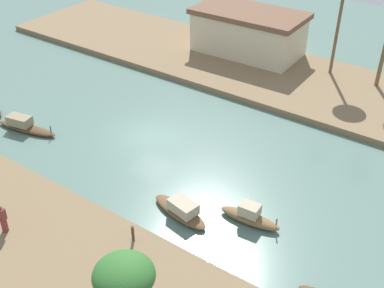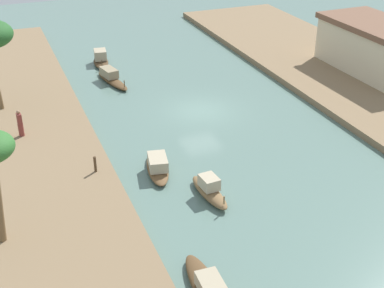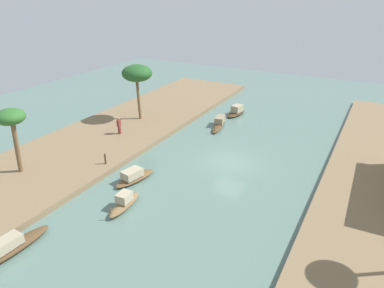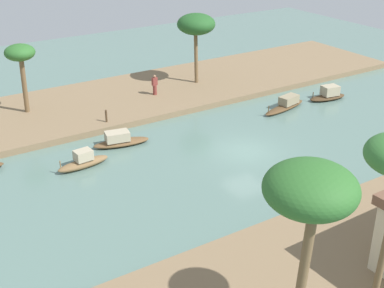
{
  "view_description": "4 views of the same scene",
  "coord_description": "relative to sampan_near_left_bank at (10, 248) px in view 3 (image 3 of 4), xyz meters",
  "views": [
    {
      "loc": [
        18.42,
        -21.22,
        17.68
      ],
      "look_at": [
        3.8,
        -0.54,
        1.07
      ],
      "focal_mm": 47.46,
      "sensor_mm": 36.0,
      "label": 1
    },
    {
      "loc": [
        29.47,
        -12.33,
        14.67
      ],
      "look_at": [
        4.83,
        -2.55,
        0.42
      ],
      "focal_mm": 49.72,
      "sensor_mm": 36.0,
      "label": 2
    },
    {
      "loc": [
        24.7,
        9.9,
        13.42
      ],
      "look_at": [
        0.43,
        -3.34,
        1.13
      ],
      "focal_mm": 33.15,
      "sensor_mm": 36.0,
      "label": 3
    },
    {
      "loc": [
        19.21,
        23.77,
        14.71
      ],
      "look_at": [
        2.94,
        -1.72,
        0.59
      ],
      "focal_mm": 49.72,
      "sensor_mm": 36.0,
      "label": 4
    }
  ],
  "objects": [
    {
      "name": "sampan_midstream",
      "position": [
        -27.43,
        2.17,
        0.02
      ],
      "size": [
        3.37,
        1.63,
        1.12
      ],
      "rotation": [
        0.0,
        0.0,
        -0.15
      ],
      "color": "#47331E",
      "rests_on": "river_water"
    },
    {
      "name": "mooring_post",
      "position": [
        -10.18,
        -2.07,
        0.49
      ],
      "size": [
        0.14,
        0.14,
        0.87
      ],
      "primitive_type": "cylinder",
      "color": "#4C3823",
      "rests_on": "riverbank_left"
    },
    {
      "name": "riverbank_left",
      "position": [
        -15.99,
        -6.17,
        -0.16
      ],
      "size": [
        45.29,
        10.08,
        0.45
      ],
      "primitive_type": "cube",
      "color": "#846B4C",
      "rests_on": "ground"
    },
    {
      "name": "sampan_near_left_bank",
      "position": [
        0.0,
        0.0,
        0.0
      ],
      "size": [
        4.78,
        1.22,
        1.03
      ],
      "rotation": [
        0.0,
        0.0,
        -0.04
      ],
      "color": "brown",
      "rests_on": "river_water"
    },
    {
      "name": "sampan_with_red_awning",
      "position": [
        -9.67,
        1.11,
        -0.02
      ],
      "size": [
        3.83,
        1.8,
        0.99
      ],
      "rotation": [
        0.0,
        0.0,
        -0.2
      ],
      "color": "brown",
      "rests_on": "river_water"
    },
    {
      "name": "sampan_foreground",
      "position": [
        -23.15,
        1.97,
        -0.02
      ],
      "size": [
        4.56,
        1.81,
        0.99
      ],
      "rotation": [
        0.0,
        0.0,
        0.21
      ],
      "color": "brown",
      "rests_on": "river_water"
    },
    {
      "name": "palm_tree_left_far",
      "position": [
        -6.1,
        -6.84,
        4.31
      ],
      "size": [
        2.12,
        2.12,
        5.04
      ],
      "color": "brown",
      "rests_on": "riverbank_left"
    },
    {
      "name": "person_on_near_bank",
      "position": [
        -15.75,
        -5.18,
        0.82
      ],
      "size": [
        0.46,
        0.35,
        1.62
      ],
      "rotation": [
        0.0,
        0.0,
        0.12
      ],
      "color": "brown",
      "rests_on": "riverbank_left"
    },
    {
      "name": "river_water",
      "position": [
        -15.99,
        6.22,
        -0.39
      ],
      "size": [
        70.07,
        70.07,
        0.0
      ],
      "primitive_type": "plane",
      "color": "slate",
      "rests_on": "ground"
    },
    {
      "name": "sampan_open_hull",
      "position": [
        -6.5,
        2.73,
        0.01
      ],
      "size": [
        3.32,
        1.12,
        1.11
      ],
      "rotation": [
        0.0,
        0.0,
        0.08
      ],
      "color": "brown",
      "rests_on": "river_water"
    },
    {
      "name": "palm_tree_left_near",
      "position": [
        -20.19,
        -6.06,
        4.9
      ],
      "size": [
        3.11,
        3.11,
        5.76
      ],
      "color": "brown",
      "rests_on": "riverbank_left"
    }
  ]
}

